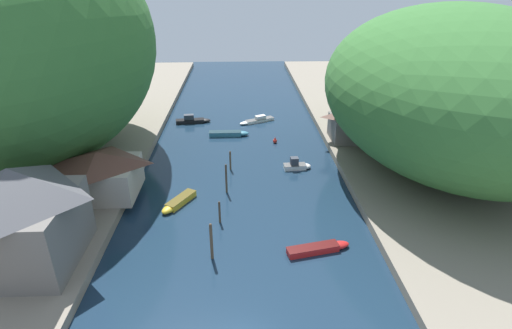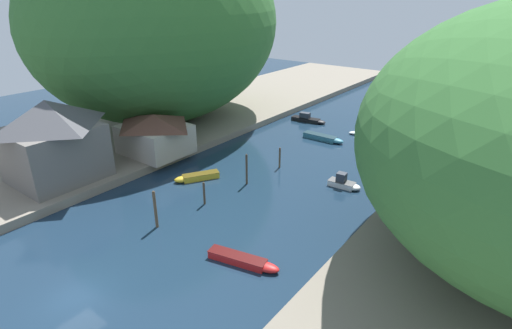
# 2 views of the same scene
# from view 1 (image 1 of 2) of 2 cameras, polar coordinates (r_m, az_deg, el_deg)

# --- Properties ---
(water_surface) EXTENTS (130.00, 130.00, 0.00)m
(water_surface) POSITION_cam_1_polar(r_m,az_deg,el_deg) (53.39, -2.18, 0.93)
(water_surface) COLOR #192D42
(water_surface) RESTS_ON ground
(left_bank) EXTENTS (22.00, 120.00, 0.90)m
(left_bank) POSITION_cam_1_polar(r_m,az_deg,el_deg) (58.05, -25.77, 0.85)
(left_bank) COLOR gray
(left_bank) RESTS_ON ground
(right_bank) EXTENTS (22.00, 120.00, 0.90)m
(right_bank) POSITION_cam_1_polar(r_m,az_deg,el_deg) (58.05, 21.40, 1.68)
(right_bank) COLOR gray
(right_bank) RESTS_ON ground
(hillside_left) EXTENTS (28.23, 39.52, 27.71)m
(hillside_left) POSITION_cam_1_polar(r_m,az_deg,el_deg) (55.11, -29.60, 14.60)
(hillside_left) COLOR #387033
(hillside_left) RESTS_ON left_bank
(hillside_right) EXTENTS (28.27, 39.58, 18.72)m
(hillside_right) POSITION_cam_1_polar(r_m,az_deg,el_deg) (51.75, 26.11, 9.61)
(hillside_right) COLOR #387033
(hillside_right) RESTS_ON right_bank
(waterfront_building) EXTENTS (8.45, 9.08, 8.45)m
(waterfront_building) POSITION_cam_1_polar(r_m,az_deg,el_deg) (36.33, -30.67, -6.26)
(waterfront_building) COLOR slate
(waterfront_building) RESTS_ON left_bank
(boathouse_shed) EXTENTS (8.24, 6.98, 4.84)m
(boathouse_shed) POSITION_cam_1_polar(r_m,az_deg,el_deg) (45.03, -21.45, -1.07)
(boathouse_shed) COLOR #B2A899
(boathouse_shed) RESTS_ON left_bank
(right_bank_cottage) EXTENTS (7.37, 5.63, 4.89)m
(right_bank_cottage) POSITION_cam_1_polar(r_m,az_deg,el_deg) (58.05, 14.09, 5.89)
(right_bank_cottage) COLOR slate
(right_bank_cottage) RESTS_ON right_bank
(boat_far_right_bank) EXTENTS (3.53, 1.48, 1.56)m
(boat_far_right_bank) POSITION_cam_1_polar(r_m,az_deg,el_deg) (50.50, 5.92, -0.12)
(boat_far_right_bank) COLOR white
(boat_far_right_bank) RESTS_ON water_surface
(boat_open_rowboat) EXTENTS (5.79, 1.96, 1.42)m
(boat_open_rowboat) POSITION_cam_1_polar(r_m,az_deg,el_deg) (67.02, -8.95, 6.27)
(boat_open_rowboat) COLOR black
(boat_open_rowboat) RESTS_ON water_surface
(boat_small_dinghy) EXTENTS (6.07, 3.88, 1.02)m
(boat_small_dinghy) POSITION_cam_1_polar(r_m,az_deg,el_deg) (66.50, 0.07, 6.33)
(boat_small_dinghy) COLOR white
(boat_small_dinghy) RESTS_ON water_surface
(boat_mid_channel) EXTENTS (5.92, 2.30, 0.62)m
(boat_mid_channel) POSITION_cam_1_polar(r_m,az_deg,el_deg) (36.56, 9.19, -11.70)
(boat_mid_channel) COLOR red
(boat_mid_channel) RESTS_ON water_surface
(boat_white_cruiser) EXTENTS (3.53, 4.87, 0.68)m
(boat_white_cruiser) POSITION_cam_1_polar(r_m,az_deg,el_deg) (43.29, -11.15, -5.38)
(boat_white_cruiser) COLOR gold
(boat_white_cruiser) RESTS_ON water_surface
(boat_moored_right) EXTENTS (6.01, 1.34, 0.72)m
(boat_moored_right) POSITION_cam_1_polar(r_m,az_deg,el_deg) (60.80, -3.72, 4.42)
(boat_moored_right) COLOR teal
(boat_moored_right) RESTS_ON water_surface
(mooring_post_nearest) EXTENTS (0.26, 0.26, 3.58)m
(mooring_post_nearest) POSITION_cam_1_polar(r_m,az_deg,el_deg) (34.61, -6.39, -10.84)
(mooring_post_nearest) COLOR brown
(mooring_post_nearest) RESTS_ON water_surface
(mooring_post_second) EXTENTS (0.22, 0.22, 2.39)m
(mooring_post_second) POSITION_cam_1_polar(r_m,az_deg,el_deg) (39.49, -5.22, -6.75)
(mooring_post_second) COLOR #4C3D2D
(mooring_post_second) RESTS_ON water_surface
(mooring_post_middle) EXTENTS (0.23, 0.23, 3.50)m
(mooring_post_middle) POSITION_cam_1_polar(r_m,az_deg,el_deg) (44.37, -4.26, -2.00)
(mooring_post_middle) COLOR #4C3D2D
(mooring_post_middle) RESTS_ON water_surface
(mooring_post_fourth) EXTENTS (0.22, 0.22, 2.54)m
(mooring_post_fourth) POSITION_cam_1_polar(r_m,az_deg,el_deg) (49.77, -3.69, 0.60)
(mooring_post_fourth) COLOR brown
(mooring_post_fourth) RESTS_ON water_surface
(channel_buoy_near) EXTENTS (0.62, 0.62, 0.93)m
(channel_buoy_near) POSITION_cam_1_polar(r_m,az_deg,el_deg) (58.10, 2.74, 3.42)
(channel_buoy_near) COLOR red
(channel_buoy_near) RESTS_ON water_surface
(person_on_quay) EXTENTS (0.29, 0.41, 1.69)m
(person_on_quay) POSITION_cam_1_polar(r_m,az_deg,el_deg) (34.31, -26.24, -14.00)
(person_on_quay) COLOR #282D3D
(person_on_quay) RESTS_ON left_bank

